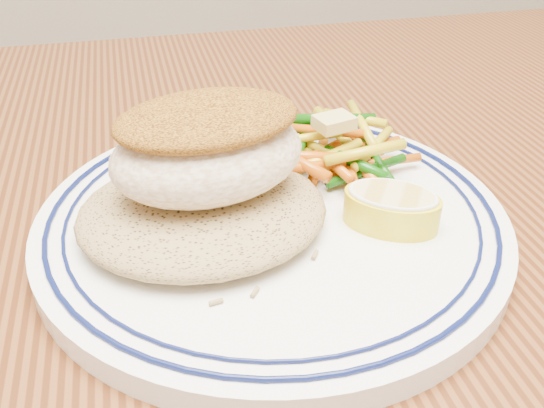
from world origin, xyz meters
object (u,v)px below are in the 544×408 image
at_px(vegetable_pile, 328,148).
at_px(lemon_wedge, 392,207).
at_px(rice_pilaf, 202,207).
at_px(dining_table, 332,378).
at_px(fish_fillet, 208,146).
at_px(plate, 272,219).

height_order(vegetable_pile, lemon_wedge, vegetable_pile).
bearing_deg(vegetable_pile, rice_pilaf, -150.79).
relative_size(dining_table, fish_fillet, 12.55).
relative_size(dining_table, plate, 5.39).
xyz_separation_m(dining_table, lemon_wedge, (0.03, 0.01, 0.12)).
bearing_deg(vegetable_pile, lemon_wedge, -79.64).
distance_m(dining_table, fish_fillet, 0.18).
xyz_separation_m(plate, fish_fillet, (-0.04, -0.00, 0.05)).
bearing_deg(vegetable_pile, fish_fillet, -151.88).
bearing_deg(dining_table, lemon_wedge, 13.60).
height_order(dining_table, vegetable_pile, vegetable_pile).
relative_size(plate, vegetable_pile, 2.40).
bearing_deg(lemon_wedge, plate, 154.65).
height_order(fish_fillet, vegetable_pile, fish_fillet).
xyz_separation_m(vegetable_pile, lemon_wedge, (0.01, -0.07, -0.00)).
relative_size(rice_pilaf, fish_fillet, 1.18).
bearing_deg(plate, dining_table, -49.84).
bearing_deg(fish_fillet, rice_pilaf, -137.43).
bearing_deg(fish_fillet, lemon_wedge, -16.27).
bearing_deg(lemon_wedge, dining_table, -166.40).
xyz_separation_m(dining_table, rice_pilaf, (-0.07, 0.03, 0.13)).
height_order(dining_table, fish_fillet, fish_fillet).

